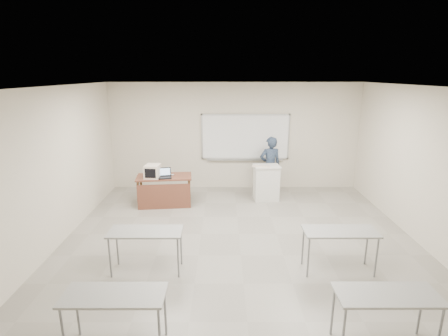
{
  "coord_description": "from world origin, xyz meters",
  "views": [
    {
      "loc": [
        -0.32,
        -5.75,
        3.21
      ],
      "look_at": [
        -0.31,
        2.2,
        1.07
      ],
      "focal_mm": 28.0,
      "sensor_mm": 36.0,
      "label": 1
    }
  ],
  "objects_px": {
    "whiteboard": "(245,137)",
    "podium": "(266,183)",
    "mouse": "(172,175)",
    "laptop": "(165,175)",
    "instructor_desk": "(164,186)",
    "crt_monitor": "(153,171)",
    "keyboard": "(261,166)",
    "presenter": "(270,166)"
  },
  "relations": [
    {
      "from": "whiteboard",
      "to": "presenter",
      "type": "bearing_deg",
      "value": -40.94
    },
    {
      "from": "whiteboard",
      "to": "instructor_desk",
      "type": "height_order",
      "value": "whiteboard"
    },
    {
      "from": "mouse",
      "to": "keyboard",
      "type": "xyz_separation_m",
      "value": [
        2.25,
        0.18,
        0.17
      ]
    },
    {
      "from": "podium",
      "to": "keyboard",
      "type": "bearing_deg",
      "value": -146.68
    },
    {
      "from": "podium",
      "to": "presenter",
      "type": "distance_m",
      "value": 0.58
    },
    {
      "from": "instructor_desk",
      "to": "keyboard",
      "type": "bearing_deg",
      "value": 2.17
    },
    {
      "from": "instructor_desk",
      "to": "mouse",
      "type": "xyz_separation_m",
      "value": [
        0.2,
        0.16,
        0.24
      ]
    },
    {
      "from": "instructor_desk",
      "to": "podium",
      "type": "distance_m",
      "value": 2.64
    },
    {
      "from": "podium",
      "to": "laptop",
      "type": "height_order",
      "value": "laptop"
    },
    {
      "from": "instructor_desk",
      "to": "presenter",
      "type": "bearing_deg",
      "value": 12.59
    },
    {
      "from": "crt_monitor",
      "to": "laptop",
      "type": "distance_m",
      "value": 0.32
    },
    {
      "from": "podium",
      "to": "mouse",
      "type": "relative_size",
      "value": 9.55
    },
    {
      "from": "laptop",
      "to": "presenter",
      "type": "height_order",
      "value": "presenter"
    },
    {
      "from": "instructor_desk",
      "to": "laptop",
      "type": "height_order",
      "value": "laptop"
    },
    {
      "from": "whiteboard",
      "to": "podium",
      "type": "xyz_separation_m",
      "value": [
        0.5,
        -1.01,
        -1.01
      ]
    },
    {
      "from": "presenter",
      "to": "crt_monitor",
      "type": "bearing_deg",
      "value": 6.45
    },
    {
      "from": "instructor_desk",
      "to": "mouse",
      "type": "distance_m",
      "value": 0.35
    },
    {
      "from": "crt_monitor",
      "to": "presenter",
      "type": "relative_size",
      "value": 0.25
    },
    {
      "from": "crt_monitor",
      "to": "laptop",
      "type": "relative_size",
      "value": 1.3
    },
    {
      "from": "mouse",
      "to": "presenter",
      "type": "distance_m",
      "value": 2.66
    },
    {
      "from": "podium",
      "to": "presenter",
      "type": "relative_size",
      "value": 0.58
    },
    {
      "from": "whiteboard",
      "to": "mouse",
      "type": "xyz_separation_m",
      "value": [
        -1.9,
        -1.32,
        -0.71
      ]
    },
    {
      "from": "whiteboard",
      "to": "keyboard",
      "type": "xyz_separation_m",
      "value": [
        0.35,
        -1.13,
        -0.54
      ]
    },
    {
      "from": "crt_monitor",
      "to": "mouse",
      "type": "relative_size",
      "value": 4.15
    },
    {
      "from": "podium",
      "to": "crt_monitor",
      "type": "relative_size",
      "value": 2.3
    },
    {
      "from": "instructor_desk",
      "to": "podium",
      "type": "bearing_deg",
      "value": 4.29
    },
    {
      "from": "crt_monitor",
      "to": "keyboard",
      "type": "height_order",
      "value": "crt_monitor"
    },
    {
      "from": "laptop",
      "to": "instructor_desk",
      "type": "bearing_deg",
      "value": 152.56
    },
    {
      "from": "instructor_desk",
      "to": "laptop",
      "type": "bearing_deg",
      "value": -22.0
    },
    {
      "from": "podium",
      "to": "mouse",
      "type": "xyz_separation_m",
      "value": [
        -2.4,
        -0.3,
        0.3
      ]
    },
    {
      "from": "whiteboard",
      "to": "podium",
      "type": "distance_m",
      "value": 1.52
    },
    {
      "from": "instructor_desk",
      "to": "laptop",
      "type": "xyz_separation_m",
      "value": [
        0.05,
        -0.02,
        0.27
      ]
    },
    {
      "from": "whiteboard",
      "to": "podium",
      "type": "height_order",
      "value": "whiteboard"
    },
    {
      "from": "podium",
      "to": "laptop",
      "type": "relative_size",
      "value": 2.98
    },
    {
      "from": "laptop",
      "to": "presenter",
      "type": "relative_size",
      "value": 0.19
    },
    {
      "from": "mouse",
      "to": "keyboard",
      "type": "bearing_deg",
      "value": 23.17
    },
    {
      "from": "keyboard",
      "to": "podium",
      "type": "bearing_deg",
      "value": 48.14
    },
    {
      "from": "instructor_desk",
      "to": "podium",
      "type": "height_order",
      "value": "podium"
    },
    {
      "from": "whiteboard",
      "to": "laptop",
      "type": "xyz_separation_m",
      "value": [
        -2.05,
        -1.49,
        -0.67
      ]
    },
    {
      "from": "podium",
      "to": "crt_monitor",
      "type": "xyz_separation_m",
      "value": [
        -2.85,
        -0.48,
        0.44
      ]
    },
    {
      "from": "keyboard",
      "to": "whiteboard",
      "type": "bearing_deg",
      "value": 116.64
    },
    {
      "from": "laptop",
      "to": "presenter",
      "type": "xyz_separation_m",
      "value": [
        2.69,
        0.93,
        -0.0
      ]
    }
  ]
}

